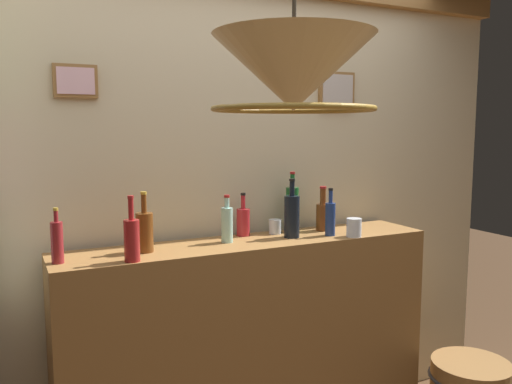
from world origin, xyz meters
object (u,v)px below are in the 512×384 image
Objects in this scene: liquor_bottle_port at (323,215)px; liquor_bottle_rum at (292,208)px; liquor_bottle_bourbon at (227,224)px; liquor_bottle_sherry at (57,241)px; liquor_bottle_brandy at (132,239)px; liquor_bottle_rye at (243,221)px; pendant_lamp at (294,76)px; glass_tumbler_rocks at (275,227)px; liquor_bottle_mezcal at (330,218)px; glass_tumbler_highball at (354,228)px; liquor_bottle_gin at (145,231)px; liquor_bottle_scotch at (292,215)px.

liquor_bottle_port is 0.75× the size of liquor_bottle_rum.
liquor_bottle_rum is (0.42, 0.10, 0.03)m from liquor_bottle_bourbon.
liquor_bottle_brandy is (0.28, -0.11, 0.01)m from liquor_bottle_sherry.
liquor_bottle_bourbon is 1.01× the size of liquor_bottle_sherry.
liquor_bottle_rum is (-0.16, 0.05, 0.04)m from liquor_bottle_port.
liquor_bottle_bourbon reaches higher than liquor_bottle_rye.
liquor_bottle_bourbon is 1.20m from pendant_lamp.
liquor_bottle_brandy is 1.25× the size of liquor_bottle_rye.
glass_tumbler_rocks is at bearing 7.32° from liquor_bottle_sherry.
liquor_bottle_sherry is at bearing -175.69° from liquor_bottle_port.
liquor_bottle_port is 1.09× the size of liquor_bottle_rye.
liquor_bottle_mezcal is 0.13m from glass_tumbler_highball.
liquor_bottle_mezcal is at bearing 4.36° from liquor_bottle_brandy.
liquor_bottle_brandy is 0.55× the size of pendant_lamp.
liquor_bottle_gin is at bearing -166.61° from liquor_bottle_rye.
liquor_bottle_scotch is at bearing -1.23° from liquor_bottle_gin.
pendant_lamp is at bearing -129.58° from liquor_bottle_mezcal.
liquor_bottle_rye is (0.64, 0.27, -0.02)m from liquor_bottle_brandy.
pendant_lamp reaches higher than liquor_bottle_rye.
glass_tumbler_highball is (1.05, -0.14, -0.05)m from liquor_bottle_gin.
liquor_bottle_mezcal is at bearing -13.29° from liquor_bottle_scotch.
liquor_bottle_sherry is 0.77× the size of liquor_bottle_scotch.
liquor_bottle_brandy is at bearing -20.62° from liquor_bottle_sherry.
glass_tumbler_rocks is (0.17, -0.03, -0.04)m from liquor_bottle_rye.
liquor_bottle_bourbon is 0.55m from liquor_bottle_mezcal.
liquor_bottle_sherry is 1.04× the size of liquor_bottle_rye.
liquor_bottle_mezcal reaches higher than liquor_bottle_sherry.
glass_tumbler_rocks is 1.38m from pendant_lamp.
pendant_lamp reaches higher than liquor_bottle_bourbon.
liquor_bottle_mezcal is (0.96, -0.06, -0.00)m from liquor_bottle_gin.
liquor_bottle_brandy is 1.12× the size of liquor_bottle_mezcal.
glass_tumbler_highball is at bearing -37.15° from glass_tumbler_rocks.
liquor_bottle_rum is (0.83, 0.12, 0.03)m from liquor_bottle_gin.
liquor_bottle_scotch reaches higher than liquor_bottle_brandy.
liquor_bottle_brandy is at bearing -164.20° from liquor_bottle_rum.
liquor_bottle_gin is (-0.99, -0.07, 0.01)m from liquor_bottle_port.
pendant_lamp is (-0.85, -0.84, 0.66)m from glass_tumbler_highball.
liquor_bottle_scotch is 0.15m from glass_tumbler_rocks.
pendant_lamp is (-0.80, -1.05, 0.62)m from liquor_bottle_port.
liquor_bottle_port is 1.37m from liquor_bottle_sherry.
liquor_bottle_brandy is at bearing -121.97° from liquor_bottle_gin.
liquor_bottle_port is 0.88× the size of liquor_bottle_gin.
liquor_bottle_brandy is 2.91× the size of glass_tumbler_highball.
glass_tumbler_highball is (0.50, -0.27, -0.03)m from liquor_bottle_rye.
liquor_bottle_rye is (0.92, 0.17, -0.01)m from liquor_bottle_sherry.
liquor_bottle_sherry is 1.13m from liquor_bottle_scotch.
liquor_bottle_rum is 3.38× the size of glass_tumbler_highball.
liquor_bottle_scotch is at bearing -35.49° from liquor_bottle_rye.
liquor_bottle_rum reaches higher than glass_tumbler_highball.
liquor_bottle_mezcal is at bearing 50.42° from pendant_lamp.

